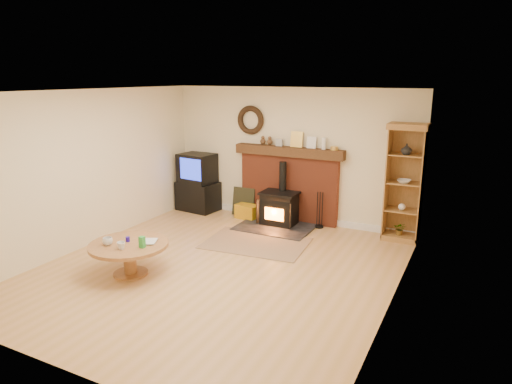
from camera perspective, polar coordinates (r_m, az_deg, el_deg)
The scene contains 11 objects.
ground at distance 6.94m, azimuth -4.70°, elevation -9.56°, with size 5.50×5.50×0.00m, color tan.
room_shell at distance 6.53m, azimuth -4.70°, elevation 4.68°, with size 5.02×5.52×2.61m.
chimney_breast at distance 8.96m, azimuth 4.10°, elevation 1.38°, with size 2.20×0.22×1.78m.
wood_stove at distance 8.74m, azimuth 2.83°, elevation -2.24°, with size 1.40×1.00×1.22m.
area_rug at distance 7.91m, azimuth -0.00°, elevation -6.40°, with size 1.72×1.18×0.01m, color brown.
tv_unit at distance 9.77m, azimuth -7.30°, elevation 1.07°, with size 0.89×0.67×1.22m.
curio_cabinet at distance 8.23m, azimuth 18.07°, elevation 1.09°, with size 0.65×0.47×2.04m.
firelog_box at distance 9.21m, azimuth -1.07°, elevation -2.47°, with size 0.46×0.29×0.29m, color yellow.
leaning_painting at distance 9.37m, azimuth -1.58°, elevation -1.22°, with size 0.48×0.03×0.58m, color black.
fire_tools at distance 8.74m, azimuth 7.91°, elevation -3.60°, with size 0.16×0.16×0.70m.
coffee_table at distance 6.84m, azimuth -15.62°, elevation -6.91°, with size 1.13×1.13×0.64m.
Camera 1 is at (3.34, -5.39, 2.81)m, focal length 32.00 mm.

